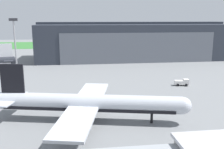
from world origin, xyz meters
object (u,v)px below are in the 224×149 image
object	(u,v)px
stair_truck	(182,82)
airliner_near_left	(89,103)
maintenance_hangar	(132,41)
apron_light_mast	(16,51)

from	to	relation	value
stair_truck	airliner_near_left	bearing A→B (deg)	-140.71
airliner_near_left	stair_truck	bearing A→B (deg)	39.29
maintenance_hangar	stair_truck	world-z (taller)	maintenance_hangar
maintenance_hangar	apron_light_mast	world-z (taller)	apron_light_mast
airliner_near_left	apron_light_mast	world-z (taller)	apron_light_mast
maintenance_hangar	stair_truck	size ratio (longest dim) A/B	20.82
maintenance_hangar	stair_truck	bearing A→B (deg)	-85.97
stair_truck	apron_light_mast	distance (m)	54.54
maintenance_hangar	airliner_near_left	distance (m)	93.66
stair_truck	apron_light_mast	bearing A→B (deg)	-178.33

